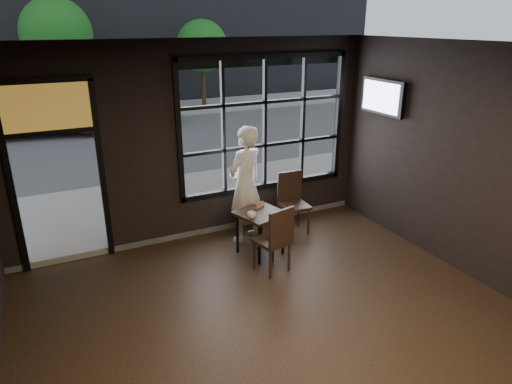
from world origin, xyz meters
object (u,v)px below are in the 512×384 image
chair_near (272,238)px  navy_car (105,102)px  cafe_table (260,233)px  man (245,185)px

chair_near → navy_car: 10.87m
chair_near → navy_car: bearing=-100.0°
cafe_table → man: size_ratio=0.36×
cafe_table → navy_car: (-0.66, 10.31, 0.51)m
cafe_table → navy_car: navy_car is taller
chair_near → man: man is taller
cafe_table → man: man is taller
chair_near → man: (0.10, 1.10, 0.45)m
cafe_table → navy_car: size_ratio=0.15×
cafe_table → chair_near: chair_near is taller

